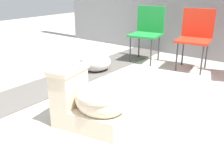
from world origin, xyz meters
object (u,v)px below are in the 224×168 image
object	(u,v)px
folding_chair_middle	(196,33)
folding_chair_left	(148,28)
toilet	(91,103)
boulder_near	(95,62)

from	to	relation	value
folding_chair_middle	folding_chair_left	bearing A→B (deg)	-95.64
folding_chair_middle	toilet	bearing A→B (deg)	-10.52
folding_chair_left	folding_chair_middle	xyz separation A→B (m)	(0.74, 0.05, 0.00)
folding_chair_left	toilet	bearing A→B (deg)	9.31
toilet	folding_chair_middle	size ratio (longest dim) A/B	0.83
folding_chair_left	folding_chair_middle	world-z (taller)	same
toilet	boulder_near	distance (m)	1.54
toilet	boulder_near	xyz separation A→B (m)	(-0.98, 1.19, -0.09)
toilet	folding_chair_middle	world-z (taller)	folding_chair_middle
folding_chair_left	boulder_near	distance (m)	1.05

